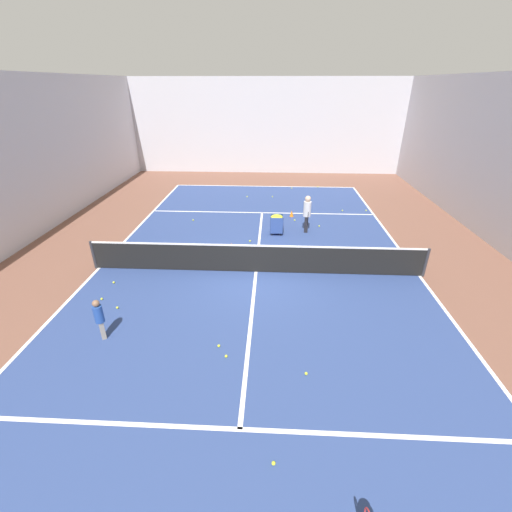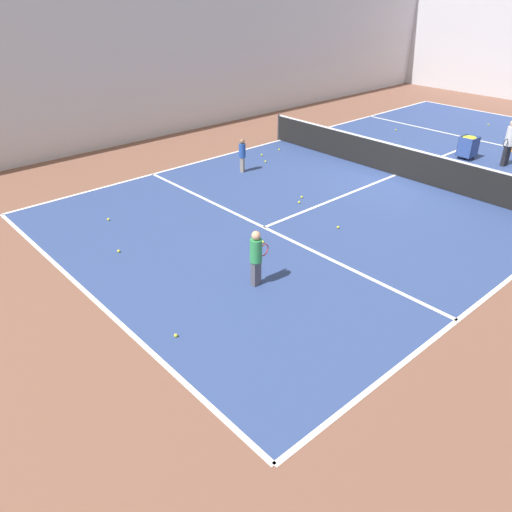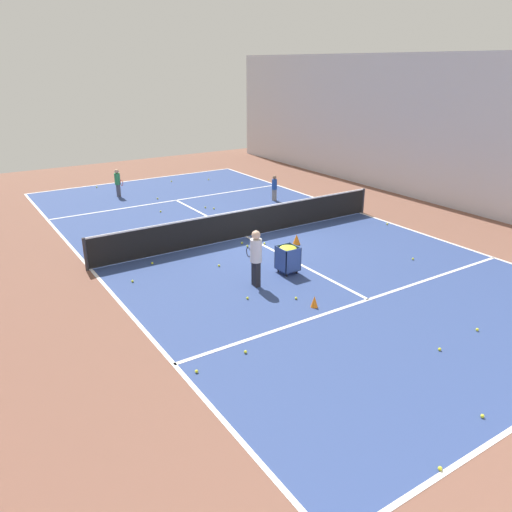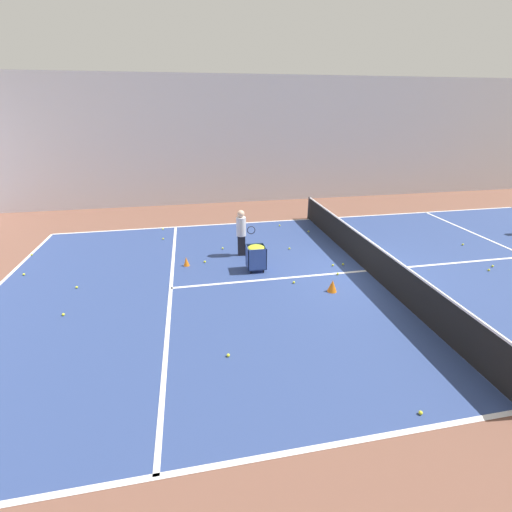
{
  "view_description": "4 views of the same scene",
  "coord_description": "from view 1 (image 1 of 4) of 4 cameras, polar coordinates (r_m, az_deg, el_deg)",
  "views": [
    {
      "loc": [
        0.52,
        -10.19,
        5.78
      ],
      "look_at": [
        0.0,
        0.0,
        0.61
      ],
      "focal_mm": 24.0,
      "sensor_mm": 36.0,
      "label": 1
    },
    {
      "loc": [
        8.68,
        -14.07,
        5.78
      ],
      "look_at": [
        1.94,
        -8.01,
        0.7
      ],
      "focal_mm": 35.0,
      "sensor_mm": 36.0,
      "label": 2
    },
    {
      "loc": [
        8.83,
        14.2,
        5.78
      ],
      "look_at": [
        1.98,
        3.65,
        0.88
      ],
      "focal_mm": 35.0,
      "sensor_mm": 36.0,
      "label": 3
    },
    {
      "loc": [
        -8.83,
        5.2,
        4.71
      ],
      "look_at": [
        0.7,
        3.39,
        0.49
      ],
      "focal_mm": 24.0,
      "sensor_mm": 36.0,
      "label": 4
    }
  ],
  "objects": [
    {
      "name": "ground_plane",
      "position": [
        11.73,
        0.0,
        -2.66
      ],
      "size": [
        33.21,
        33.21,
        0.0
      ],
      "primitive_type": "plane",
      "color": "brown"
    },
    {
      "name": "court_playing_area",
      "position": [
        11.73,
        0.0,
        -2.66
      ],
      "size": [
        10.99,
        21.75,
        0.0
      ],
      "color": "navy",
      "rests_on": "ground"
    },
    {
      "name": "line_baseline_far",
      "position": [
        21.85,
        1.47,
        11.54
      ],
      "size": [
        10.99,
        0.1,
        0.0
      ],
      "primitive_type": "cube",
      "color": "white",
      "rests_on": "ground"
    },
    {
      "name": "line_sideline_left",
      "position": [
        13.17,
        -24.66,
        -1.8
      ],
      "size": [
        0.1,
        21.75,
        0.0
      ],
      "primitive_type": "cube",
      "color": "white",
      "rests_on": "ground"
    },
    {
      "name": "line_sideline_right",
      "position": [
        12.73,
        25.59,
        -3.0
      ],
      "size": [
        0.1,
        21.75,
        0.0
      ],
      "primitive_type": "cube",
      "color": "white",
      "rests_on": "ground"
    },
    {
      "name": "line_service_near",
      "position": [
        7.17,
        -2.71,
        -26.9
      ],
      "size": [
        10.99,
        0.1,
        0.0
      ],
      "primitive_type": "cube",
      "color": "white",
      "rests_on": "ground"
    },
    {
      "name": "line_service_far",
      "position": [
        17.18,
        1.02,
        7.23
      ],
      "size": [
        10.99,
        0.1,
        0.0
      ],
      "primitive_type": "cube",
      "color": "white",
      "rests_on": "ground"
    },
    {
      "name": "line_centre_service",
      "position": [
        11.72,
        0.0,
        -2.64
      ],
      "size": [
        0.1,
        11.96,
        0.0
      ],
      "primitive_type": "cube",
      "color": "white",
      "rests_on": "ground"
    },
    {
      "name": "hall_enclosure_far",
      "position": [
        25.02,
        1.82,
        20.7
      ],
      "size": [
        18.45,
        0.15,
        6.18
      ],
      "color": "silver",
      "rests_on": "ground"
    },
    {
      "name": "tennis_net",
      "position": [
        11.48,
        0.0,
        -0.37
      ],
      "size": [
        11.29,
        0.1,
        1.02
      ],
      "color": "#2D2D33",
      "rests_on": "ground"
    },
    {
      "name": "coach_at_net",
      "position": [
        14.74,
        8.51,
        7.32
      ],
      "size": [
        0.35,
        0.66,
        1.61
      ],
      "rotation": [
        0.0,
        0.0,
        -1.66
      ],
      "color": "black",
      "rests_on": "ground"
    },
    {
      "name": "child_midcourt",
      "position": [
        9.36,
        -24.68,
        -9.2
      ],
      "size": [
        0.31,
        0.31,
        1.13
      ],
      "rotation": [
        0.0,
        0.0,
        2.1
      ],
      "color": "gray",
      "rests_on": "ground"
    },
    {
      "name": "ball_cart",
      "position": [
        14.54,
        3.47,
        5.89
      ],
      "size": [
        0.54,
        0.57,
        0.83
      ],
      "color": "#2D478C",
      "rests_on": "ground"
    },
    {
      "name": "training_cone_0",
      "position": [
        13.11,
        -4.12,
        1.49
      ],
      "size": [
        0.27,
        0.27,
        0.35
      ],
      "primitive_type": "cone",
      "color": "orange",
      "rests_on": "ground"
    },
    {
      "name": "training_cone_1",
      "position": [
        16.73,
        5.96,
        7.07
      ],
      "size": [
        0.19,
        0.19,
        0.3
      ],
      "primitive_type": "cone",
      "color": "orange",
      "rests_on": "ground"
    },
    {
      "name": "tennis_ball_0",
      "position": [
        16.22,
        6.48,
        5.96
      ],
      "size": [
        0.07,
        0.07,
        0.07
      ],
      "primitive_type": "sphere",
      "color": "yellow",
      "rests_on": "ground"
    },
    {
      "name": "tennis_ball_1",
      "position": [
        15.68,
        10.48,
        4.93
      ],
      "size": [
        0.07,
        0.07,
        0.07
      ],
      "primitive_type": "sphere",
      "color": "yellow",
      "rests_on": "ground"
    },
    {
      "name": "tennis_ball_2",
      "position": [
        12.58,
        -0.19,
        -0.29
      ],
      "size": [
        0.07,
        0.07,
        0.07
      ],
      "primitive_type": "sphere",
      "color": "yellow",
      "rests_on": "ground"
    },
    {
      "name": "tennis_ball_3",
      "position": [
        13.93,
        -1.01,
        2.52
      ],
      "size": [
        0.07,
        0.07,
        0.07
      ],
      "primitive_type": "sphere",
      "color": "yellow",
      "rests_on": "ground"
    },
    {
      "name": "tennis_ball_4",
      "position": [
        6.77,
        2.94,
        -31.23
      ],
      "size": [
        0.07,
        0.07,
        0.07
      ],
      "primitive_type": "sphere",
      "color": "yellow",
      "rests_on": "ground"
    },
    {
      "name": "tennis_ball_5",
      "position": [
        17.93,
        14.21,
        7.36
      ],
      "size": [
        0.07,
        0.07,
        0.07
      ],
      "primitive_type": "sphere",
      "color": "yellow",
      "rests_on": "ground"
    },
    {
      "name": "tennis_ball_6",
      "position": [
        12.17,
        2.63,
        -1.31
      ],
      "size": [
        0.07,
        0.07,
        0.07
      ],
      "primitive_type": "sphere",
      "color": "yellow",
      "rests_on": "ground"
    },
    {
      "name": "tennis_ball_7",
      "position": [
        11.25,
        -24.33,
        -6.53
      ],
      "size": [
        0.07,
        0.07,
        0.07
      ],
      "primitive_type": "sphere",
      "color": "yellow",
      "rests_on": "ground"
    },
    {
      "name": "tennis_ball_8",
      "position": [
        14.42,
        -20.89,
        1.53
      ],
      "size": [
        0.07,
        0.07,
        0.07
      ],
      "primitive_type": "sphere",
      "color": "yellow",
      "rests_on": "ground"
    },
    {
      "name": "tennis_ball_9",
      "position": [
        21.94,
        10.26,
        11.28
      ],
      "size": [
        0.07,
        0.07,
        0.07
      ],
      "primitive_type": "sphere",
      "color": "yellow",
      "rests_on": "ground"
    },
    {
      "name": "tennis_ball_11",
      "position": [
        11.97,
        -22.63,
        -4.09
      ],
      "size": [
        0.07,
        0.07,
        0.07
      ],
      "primitive_type": "sphere",
      "color": "yellow",
      "rests_on": "ground"
    },
    {
      "name": "tennis_ball_12",
      "position": [
        13.47,
        9.67,
        1.23
      ],
      "size": [
        0.07,
        0.07,
        0.07
      ],
      "primitive_type": "sphere",
      "color": "yellow",
      "rests_on": "ground"
    },
    {
      "name": "tennis_ball_13",
      "position": [
        12.48,
        2.65,
        -0.56
      ],
      "size": [
        0.07,
        0.07,
        0.07
      ],
      "primitive_type": "sphere",
      "color": "yellow",
      "rests_on": "ground"
    },
    {
      "name": "tennis_ball_14",
      "position": [
        10.67,
        -22.11,
        -7.98
      ],
      "size": [
        0.07,
        0.07,
        0.07
      ],
      "primitive_type": "sphere",
      "color": "yellow",
      "rests_on": "ground"
    },
    {
      "name": "tennis_ball_16",
      "position": [
        8.42,
        -5.0,
        -16.29
      ],
      "size": [
        0.07,
        0.07,
        0.07
      ],
      "primitive_type": "sphere",
      "color": "yellow",
      "rests_on": "ground"
    },
    {
      "name": "tennis_ball_17",
      "position": [
        16.39,
        -10.43,
        5.91
      ],
      "size": [
        0.07,
        0.07,
        0.07
      ],
      "primitive_type": "sphere",
      "color": "yellow",
      "rests_on": "ground"
    },
    {
      "name": "tennis_ball_19",
      "position": [
        8.08,
        8.36,
        -18.82
      ],
      "size": [
        0.07,
        0.07,
        0.07
      ],
      "primitive_type": "sphere",
      "color": "yellow",
      "rests_on": "ground"
    },
    {
      "name": "tennis_ball_20",
      "position": [
        18.27,
        17.88,
        7.24
      ],
      "size": [
        0.07,
        0.07,
        0.07
      ],
      "primitive_type": "sphere",
      "color": "yellow",
      "rests_on": "ground"
    },
    {
      "name": "tennis_ball_21",
      "position": [
        21.43,
        5.99,
        11.19
      ],
      "size": [
        0.07,
        0.07,
        0.07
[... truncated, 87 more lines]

